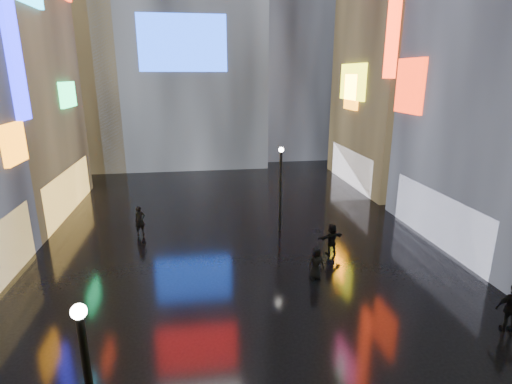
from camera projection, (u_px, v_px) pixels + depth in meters
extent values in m
plane|color=black|center=(236.00, 234.00, 24.06)|extent=(140.00, 140.00, 0.00)
cube|color=orange|center=(14.00, 144.00, 19.19)|extent=(0.25, 2.24, 1.94)
cube|color=#1419FF|center=(11.00, 37.00, 19.39)|extent=(0.25, 1.40, 8.00)
cube|color=#FFC659|center=(68.00, 191.00, 27.73)|extent=(0.20, 10.00, 3.00)
cube|color=#1CFF7A|center=(68.00, 95.00, 27.68)|extent=(0.25, 3.00, 1.71)
cube|color=white|center=(438.00, 218.00, 22.37)|extent=(0.20, 9.00, 3.00)
cube|color=#FF2C0C|center=(410.00, 86.00, 24.24)|extent=(0.25, 2.99, 3.26)
cube|color=black|center=(420.00, 13.00, 31.86)|extent=(10.00, 12.00, 28.00)
cube|color=white|center=(351.00, 167.00, 34.70)|extent=(0.20, 9.00, 3.00)
cube|color=#FFFE19|center=(353.00, 82.00, 32.94)|extent=(0.25, 4.92, 2.91)
cube|color=orange|center=(351.00, 92.00, 33.28)|extent=(0.25, 2.63, 2.87)
cube|color=#194CFF|center=(183.00, 43.00, 36.25)|extent=(8.00, 0.20, 5.00)
cube|color=black|center=(290.00, 3.00, 45.18)|extent=(12.00, 12.00, 34.00)
cube|color=black|center=(70.00, 35.00, 39.23)|extent=(10.00, 10.00, 26.00)
sphere|color=white|center=(79.00, 312.00, 7.38)|extent=(0.30, 0.30, 0.30)
cylinder|color=black|center=(280.00, 192.00, 23.93)|extent=(0.16, 0.16, 5.00)
sphere|color=white|center=(281.00, 150.00, 23.21)|extent=(0.30, 0.30, 0.30)
imported|color=black|center=(512.00, 308.00, 14.74)|extent=(1.21, 0.74, 1.92)
imported|color=black|center=(316.00, 263.00, 18.65)|extent=(0.81, 0.57, 1.56)
imported|color=black|center=(332.00, 239.00, 21.27)|extent=(1.63, 0.90, 1.68)
imported|color=black|center=(140.00, 221.00, 23.78)|extent=(0.76, 0.68, 1.76)
imported|color=black|center=(317.00, 239.00, 18.30)|extent=(1.36, 1.35, 0.91)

